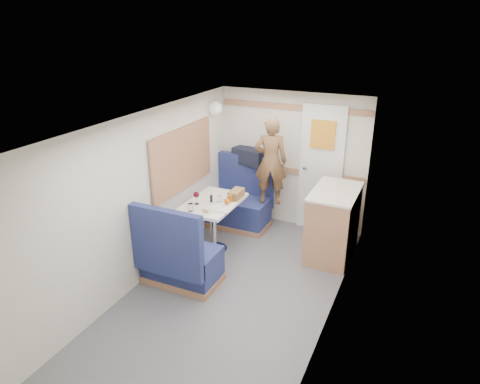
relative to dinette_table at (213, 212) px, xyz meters
The scene contains 26 objects.
floor 1.32m from the dinette_table, 56.98° to the right, with size 4.50×4.50×0.00m, color #515156.
ceiling 1.87m from the dinette_table, 56.98° to the right, with size 4.50×4.50×0.00m, color silver.
wall_back 1.47m from the dinette_table, 62.53° to the left, with size 2.20×0.02×2.00m, color silver.
wall_left 1.18m from the dinette_table, 114.23° to the right, with size 0.02×4.50×2.00m, color silver.
wall_right 2.06m from the dinette_table, 29.74° to the right, with size 0.02×4.50×2.00m, color silver.
oak_trim_low 1.42m from the dinette_table, 62.15° to the left, with size 2.15×0.02×0.08m, color #8C5A3F.
oak_trim_high 1.85m from the dinette_table, 62.15° to the left, with size 2.15×0.02×0.08m, color #8C5A3F.
side_window 0.81m from the dinette_table, behind, with size 0.04×1.30×0.72m, color #ACB99D.
rear_door 1.69m from the dinette_table, 47.92° to the left, with size 0.62×0.12×1.86m.
dinette_table is the anchor object (origin of this frame).
bench_far 0.90m from the dinette_table, 90.00° to the left, with size 0.90×0.59×1.05m.
bench_near 0.90m from the dinette_table, 90.00° to the right, with size 0.90×0.59×1.05m.
ledge 1.16m from the dinette_table, 90.00° to the left, with size 0.90×0.14×0.04m, color #8C5A3F.
dome_light 1.51m from the dinette_table, 114.65° to the left, with size 0.20×0.20×0.20m, color white.
galley_counter 1.57m from the dinette_table, 20.54° to the left, with size 0.57×0.92×0.92m.
person 1.11m from the dinette_table, 61.69° to the left, with size 0.46×0.30×1.25m, color brown.
duffel_bag 1.21m from the dinette_table, 88.28° to the left, with size 0.50×0.24×0.24m, color black.
tray 0.29m from the dinette_table, 27.25° to the right, with size 0.26×0.33×0.02m, color white.
orange_fruit 0.31m from the dinette_table, ahead, with size 0.07×0.07×0.07m, color orange.
cheese_block 0.38m from the dinette_table, 74.87° to the right, with size 0.09×0.06×0.03m, color #D7BC7C.
wine_glass 0.35m from the dinette_table, 133.29° to the right, with size 0.08×0.08×0.17m.
tumbler_left 0.44m from the dinette_table, 105.90° to the right, with size 0.06×0.06×0.10m, color white.
tumbler_right 0.23m from the dinette_table, ahead, with size 0.06×0.06×0.10m, color white.
beer_glass 0.31m from the dinette_table, 16.16° to the left, with size 0.07×0.07×0.11m, color #924B15.
pepper_grinder 0.20m from the dinette_table, 122.68° to the right, with size 0.04×0.04×0.09m, color black.
bread_loaf 0.39m from the dinette_table, 47.18° to the left, with size 0.14×0.26×0.11m, color #8F613C.
Camera 1 is at (1.78, -3.49, 2.94)m, focal length 32.00 mm.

